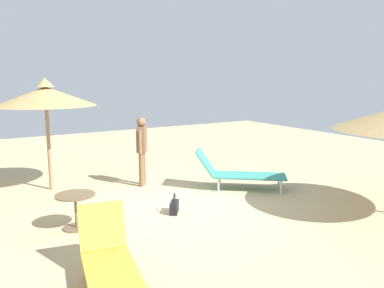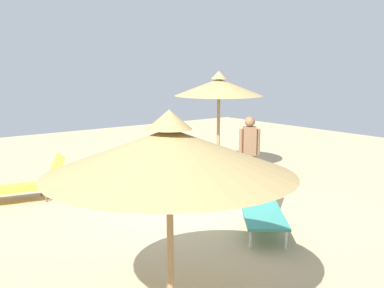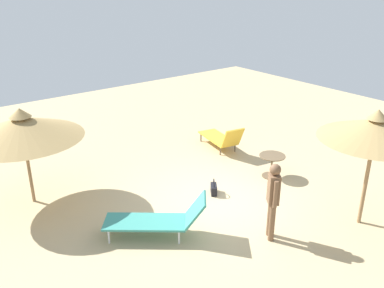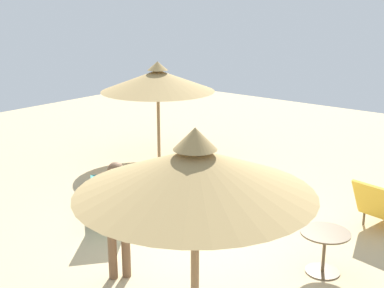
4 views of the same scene
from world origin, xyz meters
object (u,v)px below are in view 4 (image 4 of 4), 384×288
object	(u,v)px
lounge_chair_far_left	(110,191)
handbag	(226,223)
parasol_umbrella_near_right	(158,80)
parasol_umbrella_center	(195,171)
person_standing_back	(118,212)
side_table_round	(325,245)

from	to	relation	value
lounge_chair_far_left	handbag	distance (m)	2.33
parasol_umbrella_near_right	handbag	size ratio (longest dim) A/B	6.71
parasol_umbrella_center	parasol_umbrella_near_right	xyz separation A→B (m)	(-5.70, 5.65, -0.31)
person_standing_back	side_table_round	xyz separation A→B (m)	(2.26, 2.01, -0.58)
parasol_umbrella_near_right	lounge_chair_far_left	distance (m)	3.98
lounge_chair_far_left	person_standing_back	world-z (taller)	person_standing_back
parasol_umbrella_center	person_standing_back	size ratio (longest dim) A/B	1.56
person_standing_back	side_table_round	world-z (taller)	person_standing_back
parasol_umbrella_near_right	side_table_round	bearing A→B (deg)	-25.26
parasol_umbrella_near_right	side_table_round	world-z (taller)	parasol_umbrella_near_right
parasol_umbrella_center	parasol_umbrella_near_right	distance (m)	8.03
parasol_umbrella_center	parasol_umbrella_near_right	size ratio (longest dim) A/B	0.96
parasol_umbrella_near_right	person_standing_back	world-z (taller)	parasol_umbrella_near_right
person_standing_back	parasol_umbrella_near_right	bearing A→B (deg)	126.95
lounge_chair_far_left	person_standing_back	bearing A→B (deg)	-39.23
side_table_round	parasol_umbrella_near_right	bearing A→B (deg)	154.74
side_table_round	lounge_chair_far_left	bearing A→B (deg)	-173.55
person_standing_back	side_table_round	size ratio (longest dim) A/B	2.41
person_standing_back	handbag	size ratio (longest dim) A/B	4.16
parasol_umbrella_near_right	side_table_round	distance (m)	6.66
parasol_umbrella_near_right	side_table_round	xyz separation A→B (m)	(5.86, -2.76, -1.56)
parasol_umbrella_near_right	person_standing_back	xyz separation A→B (m)	(3.59, -4.77, -0.98)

